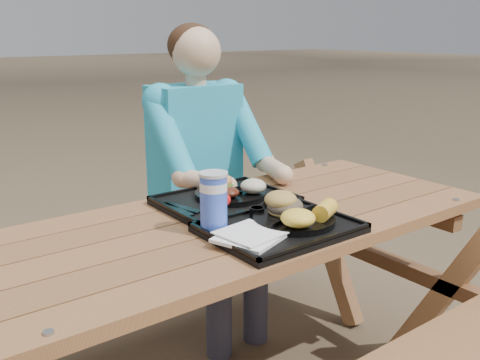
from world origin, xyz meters
TOP-DOWN VIEW (x-y plane):
  - picnic_table at (0.00, 0.00)m, footprint 1.80×1.49m
  - tray_near at (0.02, -0.18)m, footprint 0.45×0.35m
  - tray_far at (0.04, 0.14)m, footprint 0.45×0.35m
  - plate_near at (0.07, -0.19)m, footprint 0.26×0.26m
  - plate_far at (0.07, 0.15)m, footprint 0.26×0.26m
  - napkin_stack at (-0.13, -0.21)m, footprint 0.22×0.22m
  - soda_cup at (-0.16, -0.08)m, footprint 0.08×0.08m
  - condiment_bbq at (0.02, -0.07)m, footprint 0.05×0.05m
  - condiment_mustard at (0.08, -0.05)m, footprint 0.04×0.04m
  - sandwich at (0.07, -0.14)m, footprint 0.11×0.11m
  - mac_cheese at (0.02, -0.26)m, footprint 0.11×0.11m
  - corn_cob at (0.14, -0.26)m, footprint 0.12×0.12m
  - cutlery_far at (-0.14, 0.15)m, footprint 0.07×0.17m
  - burger at (0.06, 0.20)m, footprint 0.10×0.10m
  - baked_beans at (0.03, 0.10)m, footprint 0.08×0.08m
  - potato_salad at (0.13, 0.09)m, footprint 0.09×0.09m
  - diner at (0.23, 0.62)m, footprint 0.48×0.84m

SIDE VIEW (x-z plane):
  - picnic_table at x=0.00m, z-range 0.00..0.75m
  - diner at x=0.23m, z-range 0.00..1.28m
  - tray_near at x=0.02m, z-range 0.75..0.77m
  - tray_far at x=0.04m, z-range 0.75..0.77m
  - cutlery_far at x=-0.14m, z-range 0.77..0.78m
  - napkin_stack at x=-0.13m, z-range 0.77..0.79m
  - plate_near at x=0.07m, z-range 0.77..0.79m
  - plate_far at x=0.07m, z-range 0.77..0.79m
  - condiment_mustard at x=0.08m, z-range 0.77..0.80m
  - condiment_bbq at x=0.02m, z-range 0.77..0.80m
  - baked_beans at x=0.03m, z-range 0.79..0.83m
  - potato_salad at x=0.13m, z-range 0.79..0.84m
  - mac_cheese at x=0.02m, z-range 0.79..0.84m
  - corn_cob at x=0.14m, z-range 0.79..0.84m
  - burger at x=0.06m, z-range 0.79..0.88m
  - sandwich at x=0.07m, z-range 0.79..0.90m
  - soda_cup at x=-0.16m, z-range 0.77..0.94m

